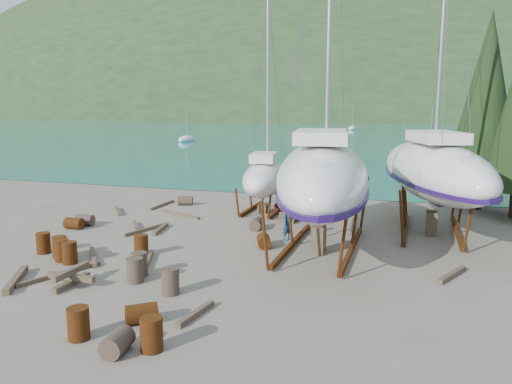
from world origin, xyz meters
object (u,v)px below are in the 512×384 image
(large_sailboat_far, at_px, (434,170))
(small_sailboat_shore, at_px, (265,177))
(large_sailboat_near, at_px, (323,176))
(worker, at_px, (288,222))

(large_sailboat_far, height_order, small_sailboat_shore, large_sailboat_far)
(large_sailboat_far, bearing_deg, small_sailboat_shore, 149.22)
(large_sailboat_near, xyz_separation_m, small_sailboat_shore, (-4.54, 6.79, -1.19))
(large_sailboat_far, bearing_deg, worker, -167.39)
(large_sailboat_near, relative_size, worker, 11.81)
(worker, bearing_deg, small_sailboat_shore, 47.20)
(large_sailboat_far, xyz_separation_m, small_sailboat_shore, (-9.13, 2.21, -1.05))
(large_sailboat_near, distance_m, worker, 3.08)
(small_sailboat_shore, distance_m, worker, 6.57)
(small_sailboat_shore, bearing_deg, large_sailboat_near, -65.26)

